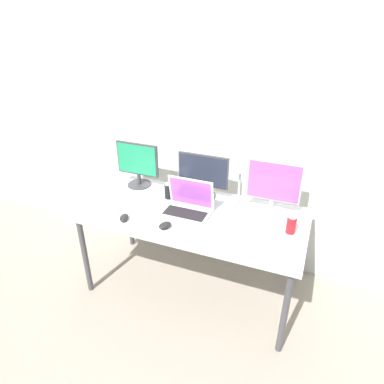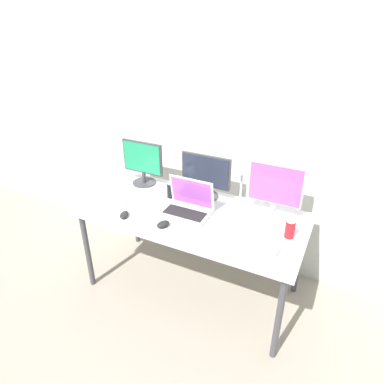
{
  "view_description": "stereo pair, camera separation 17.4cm",
  "coord_description": "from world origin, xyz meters",
  "px_view_note": "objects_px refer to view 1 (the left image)",
  "views": [
    {
      "loc": [
        0.81,
        -2.03,
        2.1
      ],
      "look_at": [
        0.0,
        0.0,
        0.92
      ],
      "focal_mm": 32.0,
      "sensor_mm": 36.0,
      "label": 1
    },
    {
      "loc": [
        0.97,
        -1.96,
        2.1
      ],
      "look_at": [
        0.0,
        0.0,
        0.92
      ],
      "focal_mm": 32.0,
      "sensor_mm": 36.0,
      "label": 2
    }
  ],
  "objects_px": {
    "monitor_center": "(203,175)",
    "keyboard_main": "(254,239)",
    "mouse_by_keyboard": "(165,225)",
    "monitor_left": "(138,164)",
    "desk_lamp": "(239,174)",
    "mouse_by_laptop": "(124,218)",
    "laptop_silver": "(188,205)",
    "work_desk": "(192,220)",
    "soda_can_by_laptop": "(291,225)",
    "monitor_right": "(273,185)",
    "soda_can_near_keyboard": "(169,191)",
    "keyboard_aux": "(100,207)"
  },
  "relations": [
    {
      "from": "monitor_center",
      "to": "keyboard_main",
      "type": "relative_size",
      "value": 1.08
    },
    {
      "from": "mouse_by_keyboard",
      "to": "monitor_left",
      "type": "bearing_deg",
      "value": 156.9
    },
    {
      "from": "mouse_by_keyboard",
      "to": "desk_lamp",
      "type": "relative_size",
      "value": 0.24
    },
    {
      "from": "mouse_by_laptop",
      "to": "laptop_silver",
      "type": "bearing_deg",
      "value": 14.24
    },
    {
      "from": "work_desk",
      "to": "soda_can_by_laptop",
      "type": "distance_m",
      "value": 0.73
    },
    {
      "from": "monitor_right",
      "to": "monitor_left",
      "type": "bearing_deg",
      "value": 179.67
    },
    {
      "from": "monitor_center",
      "to": "keyboard_main",
      "type": "distance_m",
      "value": 0.71
    },
    {
      "from": "monitor_left",
      "to": "soda_can_by_laptop",
      "type": "distance_m",
      "value": 1.35
    },
    {
      "from": "monitor_center",
      "to": "desk_lamp",
      "type": "xyz_separation_m",
      "value": [
        0.3,
        -0.06,
        0.09
      ]
    },
    {
      "from": "laptop_silver",
      "to": "mouse_by_laptop",
      "type": "bearing_deg",
      "value": -145.24
    },
    {
      "from": "keyboard_main",
      "to": "soda_can_near_keyboard",
      "type": "xyz_separation_m",
      "value": [
        -0.77,
        0.32,
        0.05
      ]
    },
    {
      "from": "keyboard_main",
      "to": "keyboard_aux",
      "type": "xyz_separation_m",
      "value": [
        -1.2,
        -0.02,
        0.0
      ]
    },
    {
      "from": "monitor_right",
      "to": "work_desk",
      "type": "bearing_deg",
      "value": -154.97
    },
    {
      "from": "laptop_silver",
      "to": "keyboard_main",
      "type": "relative_size",
      "value": 0.93
    },
    {
      "from": "monitor_left",
      "to": "work_desk",
      "type": "bearing_deg",
      "value": -23.45
    },
    {
      "from": "monitor_left",
      "to": "monitor_right",
      "type": "xyz_separation_m",
      "value": [
        1.14,
        -0.01,
        0.02
      ]
    },
    {
      "from": "laptop_silver",
      "to": "mouse_by_laptop",
      "type": "distance_m",
      "value": 0.48
    },
    {
      "from": "mouse_by_laptop",
      "to": "soda_can_near_keyboard",
      "type": "bearing_deg",
      "value": 48.44
    },
    {
      "from": "keyboard_main",
      "to": "desk_lamp",
      "type": "distance_m",
      "value": 0.52
    },
    {
      "from": "laptop_silver",
      "to": "keyboard_main",
      "type": "distance_m",
      "value": 0.57
    },
    {
      "from": "keyboard_main",
      "to": "laptop_silver",
      "type": "bearing_deg",
      "value": 165.77
    },
    {
      "from": "keyboard_aux",
      "to": "soda_can_by_laptop",
      "type": "relative_size",
      "value": 2.93
    },
    {
      "from": "keyboard_aux",
      "to": "work_desk",
      "type": "bearing_deg",
      "value": 16.57
    },
    {
      "from": "keyboard_aux",
      "to": "monitor_right",
      "type": "bearing_deg",
      "value": 20.95
    },
    {
      "from": "monitor_center",
      "to": "mouse_by_keyboard",
      "type": "distance_m",
      "value": 0.56
    },
    {
      "from": "work_desk",
      "to": "mouse_by_keyboard",
      "type": "relative_size",
      "value": 16.87
    },
    {
      "from": "monitor_right",
      "to": "keyboard_aux",
      "type": "xyz_separation_m",
      "value": [
        -1.23,
        -0.44,
        -0.21
      ]
    },
    {
      "from": "mouse_by_laptop",
      "to": "desk_lamp",
      "type": "height_order",
      "value": "desk_lamp"
    },
    {
      "from": "monitor_center",
      "to": "laptop_silver",
      "type": "xyz_separation_m",
      "value": [
        -0.02,
        -0.28,
        -0.13
      ]
    },
    {
      "from": "keyboard_main",
      "to": "soda_can_by_laptop",
      "type": "bearing_deg",
      "value": 44.77
    },
    {
      "from": "keyboard_main",
      "to": "work_desk",
      "type": "bearing_deg",
      "value": 164.83
    },
    {
      "from": "monitor_center",
      "to": "monitor_right",
      "type": "distance_m",
      "value": 0.56
    },
    {
      "from": "monitor_right",
      "to": "mouse_by_keyboard",
      "type": "xyz_separation_m",
      "value": [
        -0.64,
        -0.5,
        -0.2
      ]
    },
    {
      "from": "keyboard_main",
      "to": "soda_can_near_keyboard",
      "type": "relative_size",
      "value": 3.04
    },
    {
      "from": "keyboard_main",
      "to": "mouse_by_laptop",
      "type": "height_order",
      "value": "mouse_by_laptop"
    },
    {
      "from": "work_desk",
      "to": "keyboard_main",
      "type": "relative_size",
      "value": 4.42
    },
    {
      "from": "mouse_by_keyboard",
      "to": "mouse_by_laptop",
      "type": "xyz_separation_m",
      "value": [
        -0.32,
        -0.02,
        -0.0
      ]
    },
    {
      "from": "monitor_left",
      "to": "mouse_by_laptop",
      "type": "distance_m",
      "value": 0.59
    },
    {
      "from": "soda_can_by_laptop",
      "to": "desk_lamp",
      "type": "distance_m",
      "value": 0.53
    },
    {
      "from": "mouse_by_laptop",
      "to": "soda_can_near_keyboard",
      "type": "relative_size",
      "value": 0.8
    },
    {
      "from": "monitor_center",
      "to": "keyboard_aux",
      "type": "relative_size",
      "value": 1.12
    },
    {
      "from": "mouse_by_laptop",
      "to": "soda_can_by_laptop",
      "type": "height_order",
      "value": "soda_can_by_laptop"
    },
    {
      "from": "monitor_right",
      "to": "laptop_silver",
      "type": "bearing_deg",
      "value": -156.4
    },
    {
      "from": "monitor_center",
      "to": "mouse_by_keyboard",
      "type": "bearing_deg",
      "value": -99.17
    },
    {
      "from": "laptop_silver",
      "to": "monitor_center",
      "type": "bearing_deg",
      "value": 86.55
    },
    {
      "from": "monitor_right",
      "to": "desk_lamp",
      "type": "height_order",
      "value": "desk_lamp"
    },
    {
      "from": "mouse_by_laptop",
      "to": "soda_can_by_laptop",
      "type": "distance_m",
      "value": 1.18
    },
    {
      "from": "mouse_by_laptop",
      "to": "soda_can_near_keyboard",
      "type": "distance_m",
      "value": 0.45
    },
    {
      "from": "monitor_left",
      "to": "monitor_center",
      "type": "height_order",
      "value": "monitor_left"
    },
    {
      "from": "work_desk",
      "to": "keyboard_aux",
      "type": "xyz_separation_m",
      "value": [
        -0.69,
        -0.19,
        0.07
      ]
    }
  ]
}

